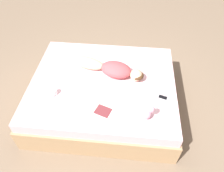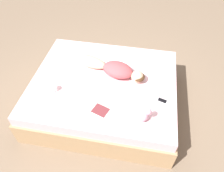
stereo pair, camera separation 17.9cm
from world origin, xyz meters
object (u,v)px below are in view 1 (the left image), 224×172
person (110,68)px  cell_phone (163,97)px  open_magazine (107,105)px  coffee_mug (54,92)px

person → cell_phone: bearing=77.2°
open_magazine → coffee_mug: (-0.12, -0.77, 0.04)m
person → cell_phone: (0.44, 0.80, -0.09)m
person → cell_phone: size_ratio=7.60×
open_magazine → cell_phone: 0.79m
open_magazine → coffee_mug: coffee_mug is taller
coffee_mug → cell_phone: bearing=93.1°
coffee_mug → cell_phone: (-0.08, 1.54, -0.04)m
person → open_magazine: size_ratio=2.06×
cell_phone → coffee_mug: bearing=-69.1°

